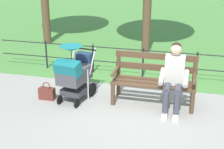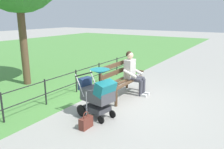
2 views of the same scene
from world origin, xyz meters
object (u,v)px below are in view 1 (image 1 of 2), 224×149
(person_on_bench, at_px, (174,76))
(park_bench, at_px, (154,77))
(stroller, at_px, (74,72))
(handbag, at_px, (47,93))

(person_on_bench, bearing_deg, park_bench, -30.20)
(park_bench, height_order, stroller, stroller)
(park_bench, distance_m, stroller, 1.56)
(person_on_bench, bearing_deg, handbag, 4.05)
(park_bench, height_order, handbag, park_bench)
(person_on_bench, relative_size, handbag, 3.45)
(stroller, distance_m, handbag, 0.74)
(park_bench, bearing_deg, person_on_bench, 149.80)
(park_bench, height_order, person_on_bench, person_on_bench)
(person_on_bench, relative_size, stroller, 1.11)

